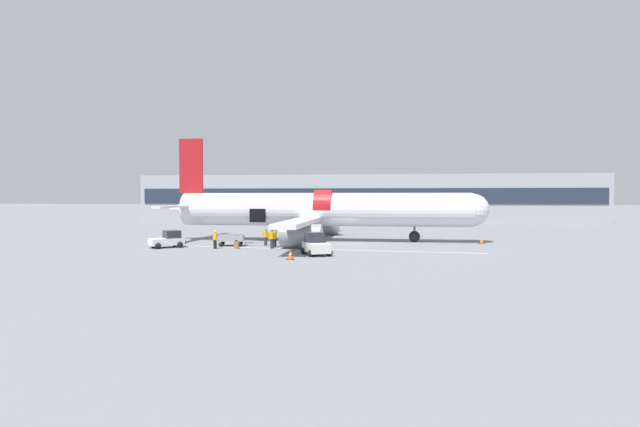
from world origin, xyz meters
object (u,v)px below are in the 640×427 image
Objects in this scene: airplane at (319,211)px; suitcase_on_tarmac_upright at (236,245)px; ground_crew_loader_a at (275,237)px; ground_crew_loader_b at (215,239)px; baggage_tug_lead at (168,240)px; baggage_cart_loading at (232,241)px; ground_crew_supervisor at (272,238)px; ground_crew_driver at (266,237)px; baggage_tug_mid at (316,245)px.

airplane reaches higher than suitcase_on_tarmac_upright.
ground_crew_loader_b is (-4.99, -2.31, -0.01)m from ground_crew_loader_a.
baggage_tug_lead is 5.83m from baggage_cart_loading.
airplane is at bearing 68.32° from ground_crew_supervisor.
airplane is 44.70× the size of suitcase_on_tarmac_upright.
baggage_cart_loading is 1.98× the size of ground_crew_supervisor.
ground_crew_loader_b is 5.14m from ground_crew_driver.
baggage_tug_mid is 7.51m from ground_crew_loader_a.
baggage_tug_mid is 2.00× the size of ground_crew_loader_a.
airplane is at bearing 96.42° from baggage_tug_mid.
baggage_cart_loading is 2.81m from ground_crew_loader_b.
ground_crew_driver is (3.12, 0.74, 0.36)m from baggage_cart_loading.
airplane is 20.40× the size of ground_crew_loader_b.
baggage_tug_mid is at bearing -43.82° from ground_crew_supervisor.
baggage_tug_mid is 10.94m from baggage_cart_loading.
baggage_tug_lead is (-12.93, -8.65, -2.51)m from airplane.
baggage_cart_loading is (5.37, 2.27, -0.18)m from baggage_tug_lead.
airplane is 7.55m from ground_crew_driver.
airplane is 9.84× the size of baggage_cart_loading.
ground_crew_driver is at bearing 58.84° from suitcase_on_tarmac_upright.
airplane is 10.25m from baggage_cart_loading.
ground_crew_supervisor reaches higher than baggage_tug_lead.
ground_crew_supervisor is (0.05, -1.39, 0.03)m from ground_crew_loader_a.
baggage_cart_loading is 2.14× the size of ground_crew_driver.
airplane is 10.05× the size of baggage_tug_mid.
ground_crew_driver reaches higher than baggage_cart_loading.
ground_crew_driver reaches higher than baggage_tug_lead.
suitcase_on_tarmac_upright is (-7.78, 3.80, -0.44)m from baggage_tug_mid.
ground_crew_loader_a is 5.50m from ground_crew_loader_b.
ground_crew_supervisor is at bearing 12.07° from suitcase_on_tarmac_upright.
ground_crew_supervisor is (-3.24, -8.15, -2.26)m from airplane.
airplane reaches higher than ground_crew_supervisor.
airplane is 12.49m from ground_crew_loader_b.
baggage_tug_lead reaches higher than suitcase_on_tarmac_upright.
airplane is 20.14× the size of ground_crew_loader_a.
baggage_tug_lead is at bearing -168.92° from ground_crew_loader_a.
baggage_tug_mid is 10.32m from ground_crew_loader_b.
ground_crew_loader_a is 1.39m from ground_crew_supervisor.
ground_crew_loader_b is (-9.69, 3.55, 0.11)m from baggage_tug_mid.
ground_crew_loader_a reaches higher than baggage_tug_lead.
suitcase_on_tarmac_upright is at bearing -125.82° from airplane.
suitcase_on_tarmac_upright is at bearing -1.45° from baggage_tug_lead.
ground_crew_loader_b is (-0.71, -2.69, 0.39)m from baggage_cart_loading.
ground_crew_driver is at bearing 135.96° from ground_crew_loader_a.
ground_crew_loader_b is at bearing 159.90° from baggage_tug_mid.
baggage_tug_mid reaches higher than baggage_cart_loading.
ground_crew_loader_a is at bearing -115.91° from airplane.
airplane reaches higher than ground_crew_loader_a.
ground_crew_supervisor reaches higher than ground_crew_loader_b.
baggage_tug_lead is at bearing 164.55° from baggage_tug_mid.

